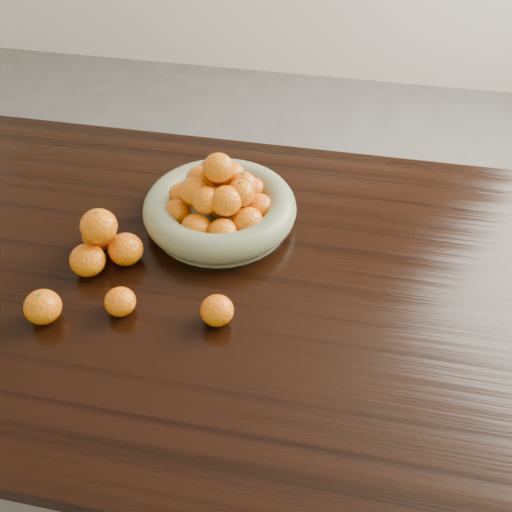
% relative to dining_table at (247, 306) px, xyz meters
% --- Properties ---
extents(ground, '(5.00, 5.00, 0.00)m').
position_rel_dining_table_xyz_m(ground, '(0.00, 0.00, -0.66)').
color(ground, '#575552').
rests_on(ground, ground).
extents(dining_table, '(2.00, 1.00, 0.75)m').
position_rel_dining_table_xyz_m(dining_table, '(0.00, 0.00, 0.00)').
color(dining_table, black).
rests_on(dining_table, ground).
extents(fruit_bowl, '(0.34, 0.34, 0.17)m').
position_rel_dining_table_xyz_m(fruit_bowl, '(-0.09, 0.16, 0.14)').
color(fruit_bowl, gray).
rests_on(fruit_bowl, dining_table).
extents(orange_pyramid, '(0.14, 0.15, 0.13)m').
position_rel_dining_table_xyz_m(orange_pyramid, '(-0.30, -0.01, 0.14)').
color(orange_pyramid, orange).
rests_on(orange_pyramid, dining_table).
extents(loose_orange_0, '(0.07, 0.07, 0.06)m').
position_rel_dining_table_xyz_m(loose_orange_0, '(-0.35, -0.18, 0.12)').
color(loose_orange_0, orange).
rests_on(loose_orange_0, dining_table).
extents(loose_orange_1, '(0.06, 0.06, 0.05)m').
position_rel_dining_table_xyz_m(loose_orange_1, '(-0.21, -0.14, 0.12)').
color(loose_orange_1, orange).
rests_on(loose_orange_1, dining_table).
extents(loose_orange_2, '(0.06, 0.06, 0.06)m').
position_rel_dining_table_xyz_m(loose_orange_2, '(-0.03, -0.12, 0.12)').
color(loose_orange_2, orange).
rests_on(loose_orange_2, dining_table).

